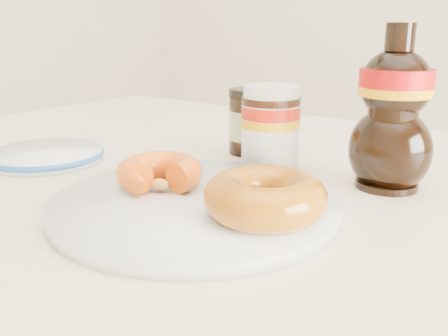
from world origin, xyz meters
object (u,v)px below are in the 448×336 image
Objects in this scene: nutella_jar at (271,123)px; syrup_bottle at (393,109)px; plate at (195,204)px; dark_jar at (249,122)px; blue_rim_saucer at (46,155)px; donut_whole at (265,197)px; dining_table at (268,246)px; donut_bitten at (159,173)px.

syrup_bottle reaches higher than nutella_jar.
dark_jar is at bearing 111.27° from plate.
syrup_bottle is 0.47m from blue_rim_saucer.
donut_whole is 1.18× the size of dark_jar.
dark_jar is (-0.10, 0.11, 0.13)m from dining_table.
donut_bitten is at bearing 176.13° from plate.
dining_table is at bearing 119.58° from donut_whole.
plate is at bearing -68.73° from dark_jar.
nutella_jar is at bearing 31.68° from blue_rim_saucer.
blue_rim_saucer is (-0.24, 0.02, -0.02)m from donut_bitten.
donut_whole is 0.38m from blue_rim_saucer.
syrup_bottle is (0.13, 0.20, 0.09)m from plate.
dark_jar is at bearing 105.01° from donut_bitten.
donut_bitten is 0.98× the size of dark_jar.
blue_rim_saucer is (-0.20, -0.21, -0.04)m from dark_jar.
nutella_jar is (0.03, 0.19, 0.03)m from donut_bitten.
donut_bitten is 0.14m from donut_whole.
donut_whole is 0.21m from syrup_bottle.
dark_jar is 0.60× the size of blue_rim_saucer.
donut_bitten reaches higher than dining_table.
plate is 3.10× the size of dark_jar.
syrup_bottle reaches higher than dark_jar.
donut_bitten reaches higher than blue_rim_saucer.
dining_table is 14.92× the size of donut_bitten.
donut_whole reaches higher than donut_bitten.
donut_whole is at bearing -2.09° from plate.
dining_table is 12.72× the size of nutella_jar.
dining_table is 0.19m from donut_whole.
nutella_jar is 0.16m from syrup_bottle.
plate is 0.30m from blue_rim_saucer.
syrup_bottle reaches higher than plate.
syrup_bottle is 0.23m from dark_jar.
donut_whole is at bearing -53.16° from dark_jar.
plate is (-0.01, -0.13, 0.09)m from dining_table.
dining_table is 0.18m from donut_bitten.
dining_table is 4.71× the size of plate.
donut_whole is at bearing -59.55° from nutella_jar.
donut_whole reaches higher than blue_rim_saucer.
donut_whole is 0.71× the size of blue_rim_saucer.
dining_table is 0.16m from nutella_jar.
nutella_jar is 0.69× the size of blue_rim_saucer.
nutella_jar is 1.15× the size of dark_jar.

